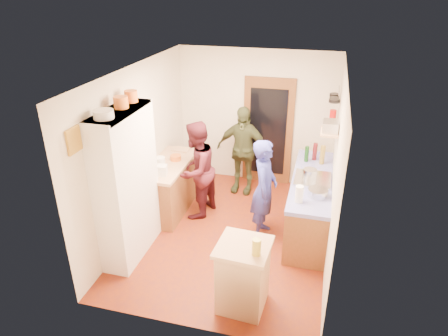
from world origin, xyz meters
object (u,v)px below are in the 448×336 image
at_px(person_hob, 266,190).
at_px(person_left, 199,170).
at_px(person_back, 243,150).
at_px(right_counter_base, 310,204).
at_px(hutch_body, 127,185).
at_px(island_base, 243,277).

height_order(person_hob, person_left, person_left).
bearing_deg(person_left, person_back, 164.86).
distance_m(right_counter_base, person_back, 1.67).
bearing_deg(right_counter_base, hutch_body, -152.53).
distance_m(hutch_body, person_left, 1.43).
bearing_deg(right_counter_base, person_back, 144.69).
distance_m(person_hob, person_back, 1.49).
bearing_deg(person_back, hutch_body, -112.42).
relative_size(right_counter_base, island_base, 2.56).
distance_m(hutch_body, person_hob, 2.06).
height_order(island_base, person_back, person_back).
xyz_separation_m(person_left, person_back, (0.53, 0.99, 0.00)).
distance_m(right_counter_base, island_base, 2.10).
bearing_deg(island_base, person_hob, 89.75).
bearing_deg(island_base, person_back, 102.45).
bearing_deg(person_hob, hutch_body, 114.51).
bearing_deg(person_hob, person_back, 24.35).
relative_size(right_counter_base, person_left, 1.31).
height_order(hutch_body, right_counter_base, hutch_body).
bearing_deg(right_counter_base, island_base, -108.83).
xyz_separation_m(hutch_body, person_back, (1.18, 2.24, -0.26)).
bearing_deg(person_left, right_counter_base, 104.75).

